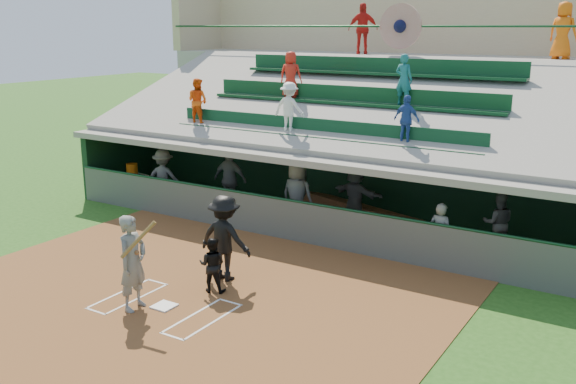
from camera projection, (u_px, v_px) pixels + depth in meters
The scene contains 21 objects.
ground at pixel (164, 308), 13.17m from camera, with size 100.00×100.00×0.00m, color #235016.
dirt_slab at pixel (180, 299), 13.58m from camera, with size 11.00×9.00×0.02m, color brown.
home_plate at pixel (164, 306), 13.16m from camera, with size 0.43×0.43×0.03m, color white.
batters_box_chalk at pixel (164, 307), 13.16m from camera, with size 2.65×1.85×0.01m.
dugout_floor at pixel (323, 224), 18.71m from camera, with size 16.00×3.50×0.04m, color gray.
concourse_slab at pixel (412, 118), 23.68m from camera, with size 20.00×3.00×4.60m, color gray.
grandstand at pixel (379, 130), 21.24m from camera, with size 20.40×10.40×7.80m.
batter_at_plate at pixel (133, 262), 12.85m from camera, with size 0.90×0.80×1.97m.
catcher at pixel (212, 265), 13.80m from camera, with size 0.59×0.46×1.21m, color black.
home_umpire at pixel (225, 238), 14.38m from camera, with size 1.27×0.73×1.96m, color black.
dugout_bench at pixel (344, 207), 19.57m from camera, with size 13.54×0.41×0.41m, color #945C36.
white_table at pixel (135, 186), 21.54m from camera, with size 0.84×0.63×0.74m, color white.
water_cooler at pixel (132, 169), 21.44m from camera, with size 0.38×0.38×0.38m, color orange.
dugout_player_a at pixel (164, 178), 20.32m from camera, with size 1.17×0.67×1.81m, color #52544F.
dugout_player_b at pixel (230, 180), 19.79m from camera, with size 1.14×0.47×1.94m, color #5D605B.
dugout_player_c at pixel (297, 195), 17.90m from camera, with size 0.96×0.63×1.97m, color #545752.
dugout_player_d at pixel (355, 195), 18.30m from camera, with size 1.63×0.52×1.76m, color #555752.
dugout_player_e at pixel (440, 234), 15.24m from camera, with size 0.56×0.37×1.54m, color #61645E.
dugout_player_f at pixel (498, 223), 16.08m from camera, with size 0.76×0.59×1.56m, color #535550.
concourse_staff_a at pixel (363, 29), 23.35m from camera, with size 1.07×0.44×1.82m, color red.
concourse_staff_b at pixel (563, 30), 19.84m from camera, with size 0.85×0.56×1.75m, color orange.
Camera 1 is at (8.59, -8.96, 5.61)m, focal length 40.00 mm.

